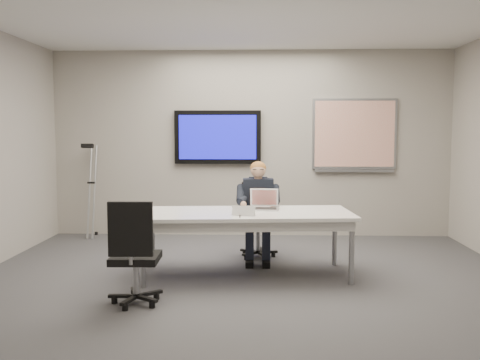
{
  "coord_description": "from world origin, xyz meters",
  "views": [
    {
      "loc": [
        0.12,
        -5.1,
        1.6
      ],
      "look_at": [
        -0.09,
        0.78,
        1.05
      ],
      "focal_mm": 40.0,
      "sensor_mm": 36.0,
      "label": 1
    }
  ],
  "objects_px": {
    "laptop": "(264,204)",
    "conference_table": "(246,219)",
    "office_chair_far": "(258,234)",
    "seated_person": "(258,221)",
    "office_chair_near": "(135,272)"
  },
  "relations": [
    {
      "from": "laptop",
      "to": "conference_table",
      "type": "bearing_deg",
      "value": -130.74
    },
    {
      "from": "office_chair_far",
      "to": "seated_person",
      "type": "bearing_deg",
      "value": -95.36
    },
    {
      "from": "conference_table",
      "to": "office_chair_near",
      "type": "bearing_deg",
      "value": -137.85
    },
    {
      "from": "seated_person",
      "to": "office_chair_near",
      "type": "bearing_deg",
      "value": -125.19
    },
    {
      "from": "office_chair_far",
      "to": "office_chair_near",
      "type": "distance_m",
      "value": 2.24
    },
    {
      "from": "office_chair_far",
      "to": "office_chair_near",
      "type": "bearing_deg",
      "value": -126.5
    },
    {
      "from": "seated_person",
      "to": "conference_table",
      "type": "bearing_deg",
      "value": -103.08
    },
    {
      "from": "office_chair_near",
      "to": "conference_table",
      "type": "bearing_deg",
      "value": -135.19
    },
    {
      "from": "seated_person",
      "to": "laptop",
      "type": "relative_size",
      "value": 3.7
    },
    {
      "from": "conference_table",
      "to": "office_chair_far",
      "type": "bearing_deg",
      "value": 77.53
    },
    {
      "from": "office_chair_far",
      "to": "seated_person",
      "type": "height_order",
      "value": "seated_person"
    },
    {
      "from": "office_chair_near",
      "to": "seated_person",
      "type": "relative_size",
      "value": 0.8
    },
    {
      "from": "office_chair_far",
      "to": "laptop",
      "type": "xyz_separation_m",
      "value": [
        0.08,
        -0.68,
        0.47
      ]
    },
    {
      "from": "seated_person",
      "to": "laptop",
      "type": "bearing_deg",
      "value": -82.96
    },
    {
      "from": "conference_table",
      "to": "office_chair_far",
      "type": "height_order",
      "value": "office_chair_far"
    }
  ]
}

